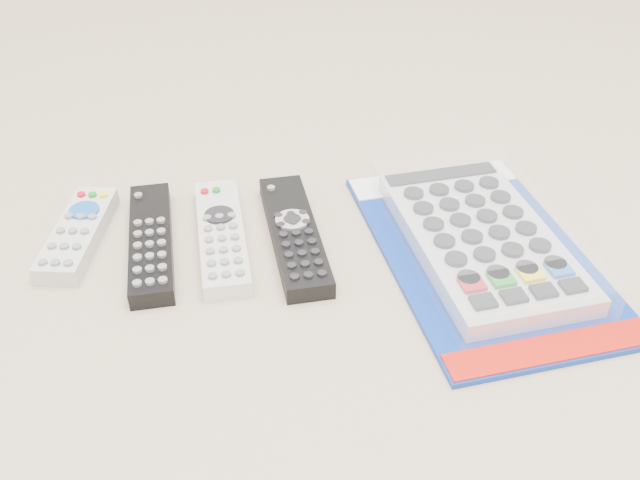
{
  "coord_description": "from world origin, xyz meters",
  "views": [
    {
      "loc": [
        -0.02,
        -0.57,
        0.45
      ],
      "look_at": [
        0.04,
        0.01,
        0.01
      ],
      "focal_mm": 40.0,
      "sensor_mm": 36.0,
      "label": 1
    }
  ],
  "objects": [
    {
      "name": "remote_small_grey",
      "position": [
        -0.21,
        0.05,
        0.01
      ],
      "size": [
        0.07,
        0.15,
        0.02
      ],
      "rotation": [
        0.0,
        0.0,
        -0.16
      ],
      "color": "#B3B3B6",
      "rests_on": "ground"
    },
    {
      "name": "remote_slim_black",
      "position": [
        -0.13,
        0.03,
        0.01
      ],
      "size": [
        0.06,
        0.19,
        0.02
      ],
      "rotation": [
        0.0,
        0.0,
        0.08
      ],
      "color": "black",
      "rests_on": "ground"
    },
    {
      "name": "remote_silver_dvd",
      "position": [
        -0.06,
        0.03,
        0.01
      ],
      "size": [
        0.06,
        0.19,
        0.02
      ],
      "rotation": [
        0.0,
        0.0,
        0.07
      ],
      "color": "silver",
      "rests_on": "ground"
    },
    {
      "name": "remote_large_black",
      "position": [
        0.02,
        0.03,
        0.01
      ],
      "size": [
        0.06,
        0.2,
        0.02
      ],
      "rotation": [
        0.0,
        0.0,
        0.09
      ],
      "color": "black",
      "rests_on": "ground"
    },
    {
      "name": "jumbo_remote_packaged",
      "position": [
        0.21,
        -0.01,
        0.02
      ],
      "size": [
        0.24,
        0.35,
        0.04
      ],
      "rotation": [
        0.0,
        0.0,
        0.13
      ],
      "color": "navy",
      "rests_on": "ground"
    }
  ]
}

